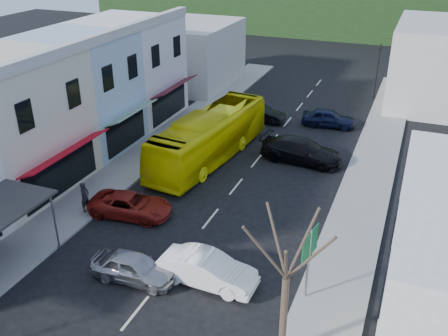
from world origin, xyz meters
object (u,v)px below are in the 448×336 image
(car_white, at_px, (208,270))
(pedestrian_left, at_px, (85,197))
(bus, at_px, (210,138))
(direction_sign, at_px, (308,266))
(car_red, at_px, (131,204))
(traffic_signal, at_px, (377,72))
(car_silver, at_px, (134,267))
(street_tree, at_px, (286,278))

(car_white, bearing_deg, pedestrian_left, 72.69)
(bus, height_order, pedestrian_left, bus)
(direction_sign, bearing_deg, car_red, 173.10)
(direction_sign, distance_m, traffic_signal, 29.47)
(car_silver, height_order, pedestrian_left, pedestrian_left)
(bus, height_order, street_tree, street_tree)
(car_white, xyz_separation_m, street_tree, (4.24, -2.84, 2.95))
(car_white, relative_size, car_red, 0.96)
(pedestrian_left, distance_m, direction_sign, 13.35)
(car_red, xyz_separation_m, traffic_signal, (10.05, 26.28, 1.82))
(bus, distance_m, street_tree, 17.85)
(car_white, bearing_deg, car_silver, 109.35)
(pedestrian_left, bearing_deg, street_tree, -115.35)
(car_white, distance_m, direction_sign, 4.52)
(street_tree, distance_m, traffic_signal, 32.92)
(car_silver, height_order, direction_sign, direction_sign)
(car_red, bearing_deg, pedestrian_left, 99.90)
(car_silver, bearing_deg, traffic_signal, -14.82)
(car_white, xyz_separation_m, traffic_signal, (3.74, 30.06, 1.82))
(car_silver, distance_m, street_tree, 8.23)
(car_red, height_order, pedestrian_left, pedestrian_left)
(car_silver, bearing_deg, direction_sign, -80.07)
(pedestrian_left, relative_size, street_tree, 0.23)
(car_white, relative_size, street_tree, 0.60)
(bus, bearing_deg, direction_sign, -44.16)
(bus, bearing_deg, street_tree, -51.50)
(bus, xyz_separation_m, traffic_signal, (8.90, 17.88, 0.97))
(car_silver, xyz_separation_m, car_red, (-3.09, 4.80, 0.00))
(pedestrian_left, xyz_separation_m, traffic_signal, (12.51, 27.01, 1.52))
(street_tree, height_order, traffic_signal, street_tree)
(car_white, height_order, car_red, same)
(car_red, bearing_deg, car_white, -127.80)
(bus, relative_size, car_silver, 2.64)
(car_red, distance_m, street_tree, 12.80)
(car_silver, xyz_separation_m, street_tree, (7.46, -1.82, 2.95))
(pedestrian_left, bearing_deg, car_silver, -127.24)
(direction_sign, bearing_deg, street_tree, -81.95)
(direction_sign, height_order, traffic_signal, traffic_signal)
(bus, xyz_separation_m, car_red, (-1.15, -8.40, -0.85))
(car_silver, xyz_separation_m, direction_sign, (7.56, 1.62, 1.07))
(car_white, relative_size, traffic_signal, 0.87)
(direction_sign, bearing_deg, bus, 139.09)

